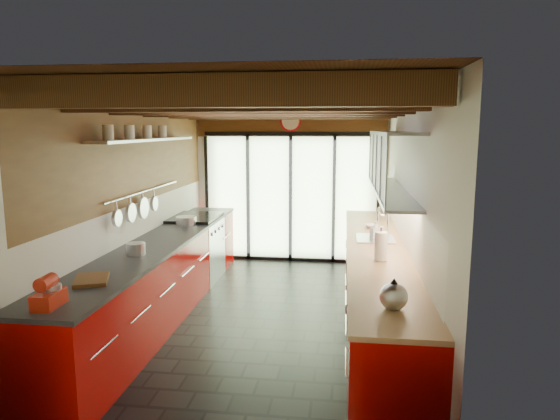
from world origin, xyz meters
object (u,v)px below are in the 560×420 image
at_px(kettle, 394,295).
at_px(bowl, 372,226).
at_px(paper_towel, 381,247).
at_px(stand_mixer, 49,294).
at_px(soap_bottle, 375,231).

xyz_separation_m(kettle, bowl, (-0.00, 3.06, -0.08)).
bearing_deg(paper_towel, stand_mixer, -147.06).
distance_m(kettle, soap_bottle, 2.35).
relative_size(kettle, paper_towel, 0.84).
distance_m(stand_mixer, soap_bottle, 3.65).
height_order(stand_mixer, bowl, stand_mixer).
bearing_deg(bowl, kettle, -90.00).
height_order(soap_bottle, bowl, soap_bottle).
bearing_deg(kettle, bowl, 90.00).
xyz_separation_m(paper_towel, soap_bottle, (0.00, 0.98, -0.04)).
bearing_deg(stand_mixer, paper_towel, 32.94).
relative_size(kettle, bowl, 1.53).
relative_size(stand_mixer, kettle, 0.96).
distance_m(paper_towel, soap_bottle, 0.98).
xyz_separation_m(kettle, soap_bottle, (-0.00, 2.35, 0.00)).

